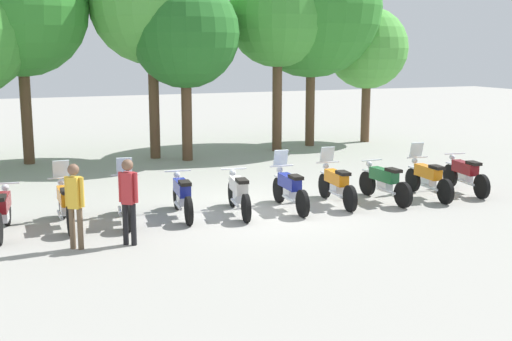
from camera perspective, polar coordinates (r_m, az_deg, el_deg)
The scene contains 19 objects.
ground_plane at distance 15.89m, azimuth 0.68°, elevation -3.50°, with size 80.00×80.00×0.00m, color #9E9B93.
motorcycle_0 at distance 14.82m, azimuth -20.97°, elevation -3.24°, with size 0.67×2.18×0.99m.
motorcycle_1 at distance 15.05m, azimuth -16.08°, elevation -2.69°, with size 0.62×2.19×1.37m.
motorcycle_2 at distance 15.10m, azimuth -11.10°, elevation -2.43°, with size 0.70×2.18×1.37m.
motorcycle_3 at distance 15.38m, azimuth -6.37°, elevation -2.11°, with size 0.63×2.19×0.99m.
motorcycle_4 at distance 15.54m, azimuth -1.51°, elevation -1.92°, with size 0.69×2.18×0.99m.
motorcycle_5 at distance 15.98m, azimuth 2.90°, elevation -1.52°, with size 0.62×2.19×1.37m.
motorcycle_6 at distance 16.59m, azimuth 6.91°, elevation -1.14°, with size 0.62×2.19×1.37m.
motorcycle_7 at distance 17.12m, azimuth 10.95°, elevation -0.95°, with size 0.62×2.19×0.99m.
motorcycle_8 at distance 17.81m, azimuth 14.56°, elevation -0.60°, with size 0.62×2.19×1.37m.
motorcycle_9 at distance 18.69m, azimuth 17.54°, elevation -0.28°, with size 0.68×2.18×0.99m.
person_0 at distance 13.17m, azimuth -15.32°, elevation -2.44°, with size 0.37×0.31×1.68m.
person_1 at distance 13.20m, azimuth -10.91°, elevation -2.09°, with size 0.37×0.32×1.72m.
tree_2 at distance 23.30m, azimuth -19.65°, elevation 12.95°, with size 4.41×4.41×7.30m.
tree_3 at distance 23.47m, azimuth -9.00°, elevation 14.11°, with size 4.26×4.26×7.52m.
tree_4 at distance 22.83m, azimuth -6.11°, elevation 11.61°, with size 3.69×3.69×6.17m.
tree_5 at distance 24.84m, azimuth 1.87°, elevation 13.05°, with size 3.70×3.70×6.83m.
tree_6 at distance 26.32m, azimuth 4.80°, elevation 13.83°, with size 5.42×5.42×8.10m.
tree_7 at distance 27.68m, azimuth 9.56°, elevation 10.30°, with size 3.29×3.29×5.48m.
Camera 1 is at (-6.00, -14.20, 3.85)m, focal length 46.52 mm.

